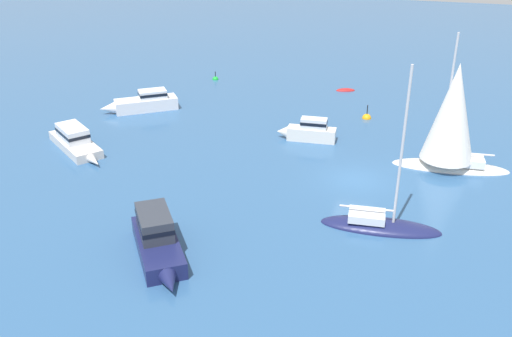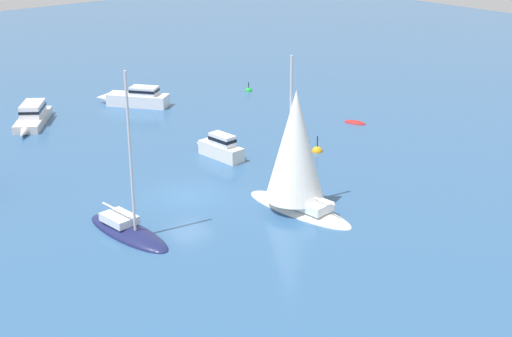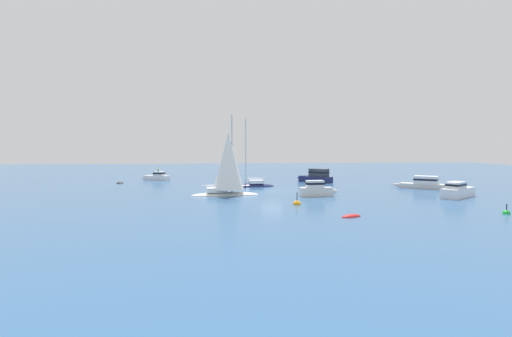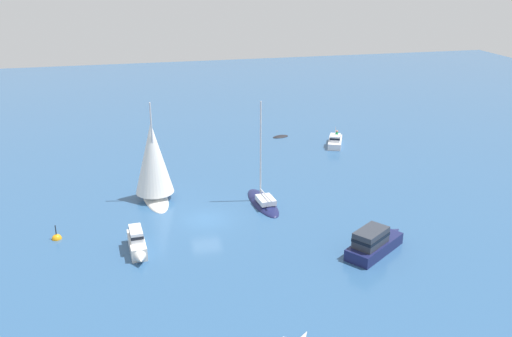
{
  "view_description": "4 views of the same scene",
  "coord_description": "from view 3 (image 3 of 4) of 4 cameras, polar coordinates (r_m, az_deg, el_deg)",
  "views": [
    {
      "loc": [
        33.71,
        3.58,
        16.57
      ],
      "look_at": [
        1.51,
        -6.41,
        0.63
      ],
      "focal_mm": 39.37,
      "sensor_mm": 36.0,
      "label": 1
    },
    {
      "loc": [
        24.08,
        35.23,
        18.12
      ],
      "look_at": [
        -4.67,
        1.13,
        1.06
      ],
      "focal_mm": 51.55,
      "sensor_mm": 36.0,
      "label": 2
    },
    {
      "loc": [
        -51.23,
        7.25,
        5.77
      ],
      "look_at": [
        -0.32,
        2.06,
        2.88
      ],
      "focal_mm": 28.72,
      "sensor_mm": 36.0,
      "label": 3
    },
    {
      "loc": [
        -5.83,
        -43.56,
        21.05
      ],
      "look_at": [
        5.65,
        5.11,
        2.36
      ],
      "focal_mm": 39.46,
      "sensor_mm": 36.0,
      "label": 4
    }
  ],
  "objects": [
    {
      "name": "ground_plane",
      "position": [
        52.06,
        2.22,
        -3.13
      ],
      "size": [
        160.0,
        160.0,
        0.0
      ],
      "primitive_type": "plane",
      "color": "#2D5684"
    },
    {
      "name": "motor_cruiser",
      "position": [
        50.94,
        26.41,
        -2.79
      ],
      "size": [
        5.13,
        6.19,
        1.77
      ],
      "rotation": [
        0.0,
        0.0,
        5.36
      ],
      "color": "white",
      "rests_on": "ground"
    },
    {
      "name": "rib",
      "position": [
        65.8,
        -18.42,
        -1.96
      ],
      "size": [
        2.32,
        1.52,
        0.42
      ],
      "rotation": [
        0.0,
        0.0,
        3.39
      ],
      "color": "black",
      "rests_on": "ground"
    },
    {
      "name": "ketch",
      "position": [
        47.41,
        -3.95,
        0.38
      ],
      "size": [
        3.84,
        8.02,
        9.67
      ],
      "rotation": [
        0.0,
        0.0,
        4.8
      ],
      "color": "silver",
      "rests_on": "ground"
    },
    {
      "name": "powerboat",
      "position": [
        65.05,
        8.31,
        -1.13
      ],
      "size": [
        6.29,
        5.1,
        2.13
      ],
      "rotation": [
        0.0,
        0.0,
        0.62
      ],
      "color": "#191E4C",
      "rests_on": "ground"
    },
    {
      "name": "yacht",
      "position": [
        57.35,
        -0.7,
        -2.39
      ],
      "size": [
        2.56,
        6.89,
        9.88
      ],
      "rotation": [
        0.0,
        0.0,
        1.66
      ],
      "color": "#191E4C",
      "rests_on": "ground"
    },
    {
      "name": "cabin_cruiser",
      "position": [
        59.36,
        22.29,
        -1.93
      ],
      "size": [
        5.49,
        6.78,
        1.68
      ],
      "rotation": [
        0.0,
        0.0,
        0.93
      ],
      "color": "silver",
      "rests_on": "ground"
    },
    {
      "name": "launch",
      "position": [
        70.32,
        -13.72,
        -1.09
      ],
      "size": [
        3.15,
        5.25,
        2.44
      ],
      "rotation": [
        0.0,
        0.0,
        1.16
      ],
      "color": "white",
      "rests_on": "ground"
    },
    {
      "name": "powerboat_1",
      "position": [
        47.09,
        8.67,
        -2.92
      ],
      "size": [
        1.42,
        4.64,
        1.81
      ],
      "rotation": [
        0.0,
        0.0,
        4.78
      ],
      "color": "silver",
      "rests_on": "ground"
    },
    {
      "name": "rib_1",
      "position": [
        34.13,
        13.11,
        -6.58
      ],
      "size": [
        1.38,
        2.01,
        0.46
      ],
      "rotation": [
        0.0,
        0.0,
        5.08
      ],
      "color": "#B21E1E",
      "rests_on": "ground"
    },
    {
      "name": "channel_buoy",
      "position": [
        40.31,
        5.72,
        -5.0
      ],
      "size": [
        0.78,
        0.78,
        1.58
      ],
      "color": "orange",
      "rests_on": "ground"
    },
    {
      "name": "mooring_buoy",
      "position": [
        40.7,
        31.51,
        -5.38
      ],
      "size": [
        0.63,
        0.63,
        1.17
      ],
      "color": "green",
      "rests_on": "ground"
    }
  ]
}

